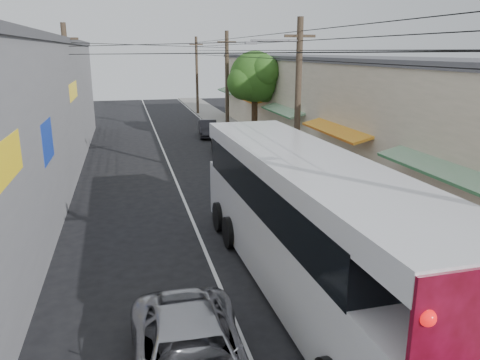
% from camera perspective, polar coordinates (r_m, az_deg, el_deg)
% --- Properties ---
extents(sidewalk, '(3.00, 80.00, 0.12)m').
position_cam_1_polar(sidewalk, '(29.06, 4.33, 2.47)').
color(sidewalk, slate).
rests_on(sidewalk, ground).
extents(building_right, '(7.09, 40.00, 6.25)m').
position_cam_1_polar(building_right, '(32.01, 11.09, 9.05)').
color(building_right, beige).
rests_on(building_right, ground).
extents(utility_poles, '(11.80, 45.28, 8.00)m').
position_cam_1_polar(utility_poles, '(27.88, -2.43, 10.42)').
color(utility_poles, '#473828').
rests_on(utility_poles, ground).
extents(street_tree, '(4.40, 4.00, 6.60)m').
position_cam_1_polar(street_tree, '(34.23, 1.93, 12.28)').
color(street_tree, '#3F2B19').
rests_on(street_tree, ground).
extents(coach_bus, '(3.33, 13.46, 3.86)m').
position_cam_1_polar(coach_bus, '(13.25, 7.93, -4.94)').
color(coach_bus, silver).
rests_on(coach_bus, ground).
extents(parked_suv, '(2.60, 6.04, 1.73)m').
position_cam_1_polar(parked_suv, '(22.59, 2.48, 0.81)').
color(parked_suv, gray).
rests_on(parked_suv, ground).
extents(parked_car_mid, '(2.19, 4.88, 1.63)m').
position_cam_1_polar(parked_car_mid, '(30.31, -1.38, 4.51)').
color(parked_car_mid, '#242328').
rests_on(parked_car_mid, ground).
extents(parked_car_far, '(1.78, 4.04, 1.29)m').
position_cam_1_polar(parked_car_far, '(37.25, -3.94, 6.28)').
color(parked_car_far, black).
rests_on(parked_car_far, ground).
extents(pedestrian_near, '(0.79, 0.66, 1.87)m').
position_cam_1_polar(pedestrian_near, '(19.08, 17.64, -2.12)').
color(pedestrian_near, '#CC6C9D').
rests_on(pedestrian_near, sidewalk).
extents(pedestrian_far, '(0.91, 0.77, 1.64)m').
position_cam_1_polar(pedestrian_far, '(24.19, 9.45, 1.77)').
color(pedestrian_far, '#9CC5E4').
rests_on(pedestrian_far, sidewalk).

